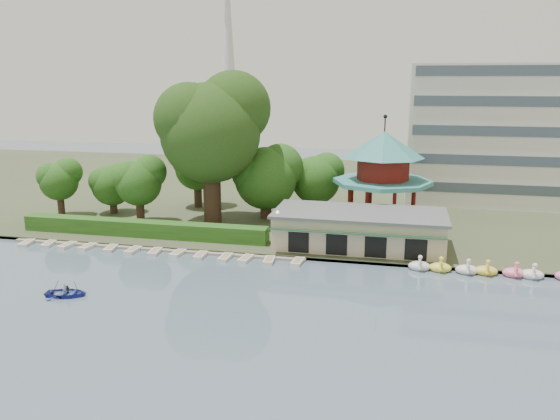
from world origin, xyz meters
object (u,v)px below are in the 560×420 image
(pavilion, at_px, (383,169))
(big_tree, at_px, (212,125))
(boathouse, at_px, (359,229))
(dock, at_px, (155,248))
(rowboat_with_passengers, at_px, (66,290))

(pavilion, xyz_separation_m, big_tree, (-20.83, -3.80, 5.31))
(boathouse, bearing_deg, pavilion, 78.72)
(pavilion, distance_m, big_tree, 21.83)
(boathouse, relative_size, big_tree, 0.98)
(boathouse, distance_m, pavilion, 11.43)
(big_tree, bearing_deg, dock, -106.07)
(pavilion, xyz_separation_m, rowboat_with_passengers, (-25.71, -28.83, -6.96))
(pavilion, bearing_deg, big_tree, -169.66)
(pavilion, height_order, rowboat_with_passengers, pavilion)
(dock, bearing_deg, boathouse, 12.24)
(dock, distance_m, rowboat_with_passengers, 14.14)
(big_tree, bearing_deg, rowboat_with_passengers, -101.03)
(boathouse, distance_m, big_tree, 22.41)
(big_tree, relative_size, rowboat_with_passengers, 3.40)
(pavilion, height_order, big_tree, big_tree)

